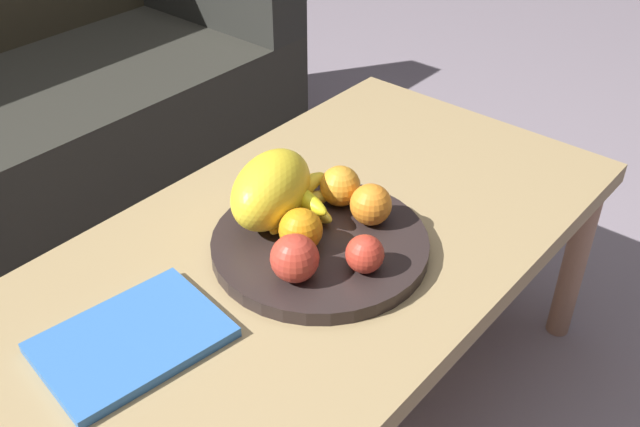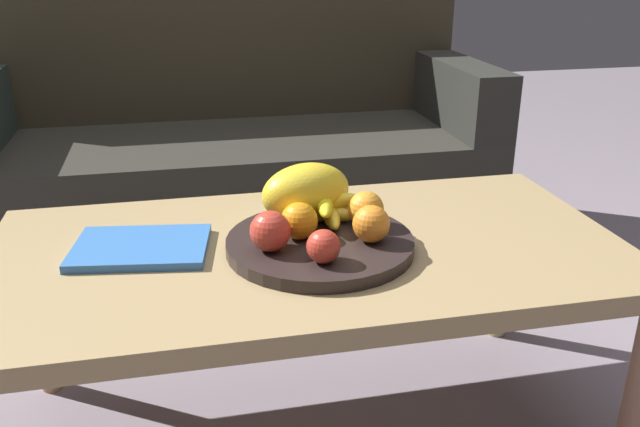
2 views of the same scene
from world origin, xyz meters
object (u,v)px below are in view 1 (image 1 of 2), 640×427
at_px(fruit_bowl, 320,244).
at_px(apple_left, 365,254).
at_px(orange_right, 371,205).
at_px(orange_front, 301,230).
at_px(banana_bunch, 295,200).
at_px(apple_front, 295,258).
at_px(magazine, 132,340).
at_px(coffee_table, 302,269).
at_px(melon_large_front, 271,189).
at_px(orange_left, 340,186).

relative_size(fruit_bowl, apple_left, 5.93).
bearing_deg(orange_right, orange_front, 161.72).
height_order(fruit_bowl, banana_bunch, banana_bunch).
bearing_deg(orange_front, apple_front, -145.65).
height_order(orange_front, apple_front, apple_front).
bearing_deg(magazine, coffee_table, 1.55).
bearing_deg(magazine, fruit_bowl, -2.69).
height_order(melon_large_front, magazine, melon_large_front).
xyz_separation_m(fruit_bowl, orange_left, (0.10, 0.04, 0.05)).
xyz_separation_m(coffee_table, orange_right, (0.11, -0.06, 0.11)).
relative_size(coffee_table, orange_right, 17.41).
relative_size(fruit_bowl, apple_front, 4.77).
height_order(fruit_bowl, apple_left, apple_left).
bearing_deg(orange_right, fruit_bowl, 158.89).
bearing_deg(banana_bunch, orange_left, -27.26).
bearing_deg(melon_large_front, orange_right, -53.99).
height_order(fruit_bowl, apple_front, apple_front).
bearing_deg(coffee_table, fruit_bowl, -59.65).
xyz_separation_m(orange_left, banana_bunch, (-0.08, 0.04, -0.01)).
bearing_deg(orange_right, coffee_table, 149.64).
xyz_separation_m(fruit_bowl, banana_bunch, (0.03, 0.08, 0.04)).
distance_m(fruit_bowl, orange_front, 0.06).
height_order(orange_front, orange_left, same).
distance_m(orange_front, banana_bunch, 0.10).
bearing_deg(orange_left, magazine, 176.53).
bearing_deg(coffee_table, melon_large_front, 83.21).
height_order(coffee_table, orange_front, orange_front).
bearing_deg(magazine, orange_right, -4.90).
bearing_deg(coffee_table, orange_left, 5.78).
bearing_deg(magazine, melon_large_front, 14.30).
bearing_deg(orange_left, melon_large_front, 150.90).
distance_m(fruit_bowl, melon_large_front, 0.12).
height_order(orange_right, apple_front, apple_front).
bearing_deg(orange_front, orange_left, 12.78).
xyz_separation_m(orange_front, orange_right, (0.13, -0.04, -0.00)).
distance_m(orange_right, banana_bunch, 0.13).
distance_m(fruit_bowl, orange_left, 0.12).
bearing_deg(melon_large_front, orange_left, -29.10).
xyz_separation_m(apple_front, banana_bunch, (0.12, 0.11, -0.01)).
relative_size(orange_front, orange_right, 1.00).
bearing_deg(apple_left, banana_bunch, 77.18).
xyz_separation_m(fruit_bowl, magazine, (-0.33, 0.07, -0.00)).
relative_size(melon_large_front, magazine, 0.75).
xyz_separation_m(orange_right, apple_left, (-0.11, -0.07, -0.01)).
bearing_deg(orange_front, magazine, 168.94).
xyz_separation_m(melon_large_front, apple_front, (-0.09, -0.13, -0.02)).
bearing_deg(coffee_table, orange_right, -30.36).
xyz_separation_m(orange_front, apple_front, (-0.06, -0.04, 0.00)).
bearing_deg(fruit_bowl, magazine, 168.92).
distance_m(coffee_table, magazine, 0.32).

